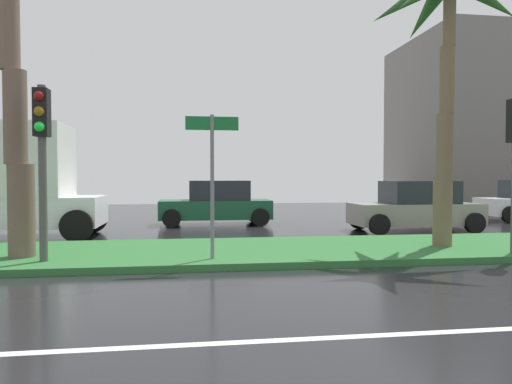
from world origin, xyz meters
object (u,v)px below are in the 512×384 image
object	(u,v)px
palm_tree_centre_left	(448,15)
car_in_traffic_second	(416,207)
traffic_signal_median_left	(42,140)
car_in_traffic_leading	(216,203)
street_name_sign	(212,166)

from	to	relation	value
palm_tree_centre_left	car_in_traffic_second	bearing A→B (deg)	71.72
traffic_signal_median_left	car_in_traffic_leading	world-z (taller)	traffic_signal_median_left
traffic_signal_median_left	car_in_traffic_second	bearing A→B (deg)	26.05
car_in_traffic_leading	car_in_traffic_second	size ratio (longest dim) A/B	1.00
palm_tree_centre_left	car_in_traffic_second	xyz separation A→B (m)	(1.45, 4.40, -4.98)
street_name_sign	car_in_traffic_second	distance (m)	9.10
street_name_sign	car_in_traffic_second	bearing A→B (deg)	36.50
palm_tree_centre_left	car_in_traffic_leading	bearing A→B (deg)	124.04
palm_tree_centre_left	car_in_traffic_leading	world-z (taller)	palm_tree_centre_left
car_in_traffic_second	traffic_signal_median_left	bearing A→B (deg)	26.05
palm_tree_centre_left	car_in_traffic_leading	xyz separation A→B (m)	(-5.18, 7.67, -4.98)
traffic_signal_median_left	car_in_traffic_second	world-z (taller)	traffic_signal_median_left
car_in_traffic_second	car_in_traffic_leading	bearing A→B (deg)	-26.20
street_name_sign	traffic_signal_median_left	bearing A→B (deg)	177.38
traffic_signal_median_left	street_name_sign	xyz separation A→B (m)	(3.40, -0.16, -0.52)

